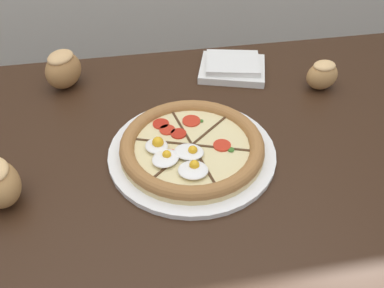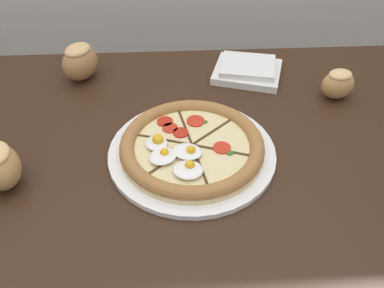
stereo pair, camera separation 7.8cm
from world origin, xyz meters
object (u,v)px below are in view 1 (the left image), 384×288
pizza (192,148)px  dining_table (172,181)px  bread_piece_mid (322,74)px  napkin_folded (232,67)px  bread_piece_far (63,69)px

pizza → dining_table: bearing=161.8°
pizza → bread_piece_mid: 0.43m
dining_table → bread_piece_mid: size_ratio=16.38×
napkin_folded → bread_piece_mid: bread_piece_mid is taller
pizza → bread_piece_mid: bearing=27.7°
dining_table → pizza: 0.12m
dining_table → bread_piece_far: bearing=127.1°
dining_table → napkin_folded: (0.21, 0.30, 0.11)m
dining_table → napkin_folded: napkin_folded is taller
napkin_folded → dining_table: bearing=-125.6°
dining_table → pizza: pizza is taller
napkin_folded → bread_piece_far: bread_piece_far is taller
bread_piece_mid → pizza: bearing=-152.3°
napkin_folded → bread_piece_far: (-0.45, 0.01, 0.03)m
napkin_folded → bread_piece_mid: size_ratio=2.21×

